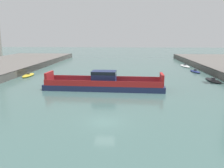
{
  "coord_description": "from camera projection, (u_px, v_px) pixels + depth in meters",
  "views": [
    {
      "loc": [
        2.73,
        -26.7,
        10.4
      ],
      "look_at": [
        0.0,
        13.66,
        2.0
      ],
      "focal_mm": 36.84,
      "sensor_mm": 36.0,
      "label": 1
    }
  ],
  "objects": [
    {
      "name": "moored_boat_near_right",
      "position": [
        185.0,
        66.0,
        80.85
      ],
      "size": [
        2.94,
        8.03,
        0.89
      ],
      "color": "white",
      "rests_on": "ground"
    },
    {
      "name": "moored_boat_near_left",
      "position": [
        28.0,
        75.0,
        61.33
      ],
      "size": [
        2.53,
        6.84,
        0.99
      ],
      "color": "yellow",
      "rests_on": "ground"
    },
    {
      "name": "chain_ferry",
      "position": [
        104.0,
        84.0,
        46.07
      ],
      "size": [
        23.9,
        6.56,
        3.69
      ],
      "color": "navy",
      "rests_on": "ground"
    },
    {
      "name": "ground_plane",
      "position": [
        105.0,
        122.0,
        28.37
      ],
      "size": [
        400.0,
        400.0,
        0.0
      ],
      "primitive_type": "plane",
      "color": "#476B66"
    },
    {
      "name": "moored_boat_mid_right",
      "position": [
        195.0,
        71.0,
        67.99
      ],
      "size": [
        2.65,
        6.03,
        0.93
      ],
      "color": "navy",
      "rests_on": "ground"
    },
    {
      "name": "moored_boat_mid_left",
      "position": [
        213.0,
        80.0,
        54.45
      ],
      "size": [
        2.55,
        7.49,
        0.86
      ],
      "color": "black",
      "rests_on": "ground"
    }
  ]
}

